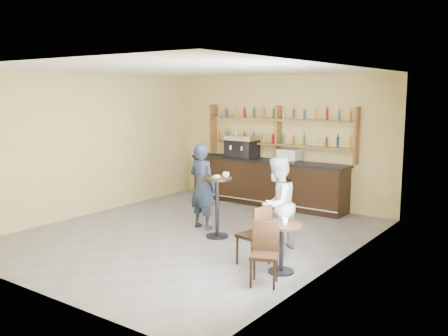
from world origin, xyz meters
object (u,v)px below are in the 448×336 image
Objects in this scene: chair_west at (253,235)px; cafe_table at (281,248)px; man_main at (202,186)px; patron_second at (277,204)px; espresso_machine at (242,147)px; bar_counter at (267,182)px; chair_south at (264,255)px; pedestal_table at (217,207)px; pastry_case at (289,155)px.

cafe_table is at bearing 93.71° from chair_west.
man_main is at bearing -112.85° from chair_west.
man_main is at bearing 153.15° from cafe_table.
espresso_machine is at bearing -136.09° from patron_second.
espresso_machine is 0.99× the size of cafe_table.
patron_second reaches higher than bar_counter.
chair_west is (2.83, -3.91, -0.91)m from espresso_machine.
pedestal_table is at bearing 118.75° from chair_south.
cafe_table is at bearing -26.23° from pedestal_table.
man_main is 2.42m from chair_west.
pastry_case is at bearing 91.26° from pedestal_table.
chair_south is (2.07, -4.56, -0.83)m from pastry_case.
patron_second is (-0.03, 0.82, 0.34)m from chair_west.
chair_west is at bearing -61.97° from bar_counter.
pastry_case is 0.56× the size of chair_south.
chair_west is (2.03, -1.26, -0.38)m from man_main.
espresso_machine reaches higher than pastry_case.
chair_south is (2.00, -1.56, -0.13)m from pedestal_table.
pedestal_table is at bearing -61.68° from espresso_machine.
pedestal_table is 2.54m from chair_south.
bar_counter is at bearing -144.71° from patron_second.
espresso_machine is 0.86× the size of chair_south.
pastry_case is 2.74m from man_main.
chair_south is (3.43, -4.56, -0.96)m from espresso_machine.
patron_second is at bearing -168.74° from chair_west.
pedestal_table is at bearing -114.12° from chair_west.
cafe_table is (1.95, -0.96, -0.20)m from pedestal_table.
bar_counter is 2.48× the size of patron_second.
pastry_case is 4.25m from chair_west.
cafe_table is 0.86× the size of chair_south.
chair_west is (1.40, -0.91, -0.09)m from pedestal_table.
cafe_table is (2.58, -1.31, -0.49)m from man_main.
pedestal_table is 0.67× the size of man_main.
pastry_case reaches higher than pedestal_table.
espresso_machine is at bearing 103.65° from chair_south.
espresso_machine is 0.78× the size of chair_west.
bar_counter is at bearing 97.15° from chair_south.
pastry_case reaches higher than bar_counter.
cafe_table is at bearing -56.08° from pastry_case.
espresso_machine is at bearing 130.49° from cafe_table.
chair_west reaches higher than cafe_table.
patron_second is (-0.63, 1.47, 0.39)m from chair_south.
man_main reaches higher than patron_second.
bar_counter is 4.42m from chair_west.
patron_second is (2.79, -3.08, -0.57)m from espresso_machine.
espresso_machine is 0.44× the size of man_main.
chair_south is at bearing -85.24° from cafe_table.
pastry_case reaches higher than cafe_table.
chair_south is 1.65m from patron_second.
chair_west is at bearing 152.70° from man_main.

